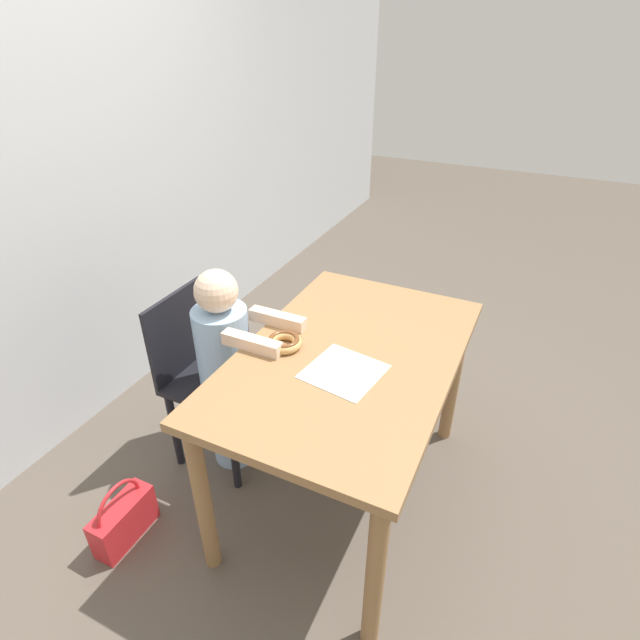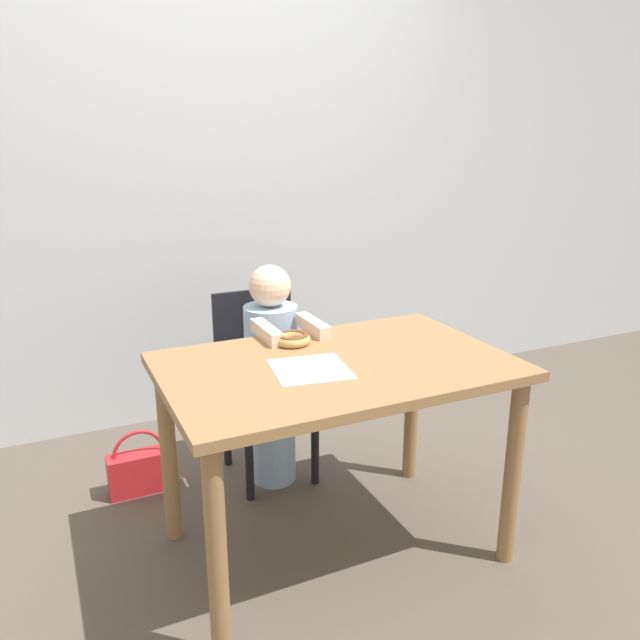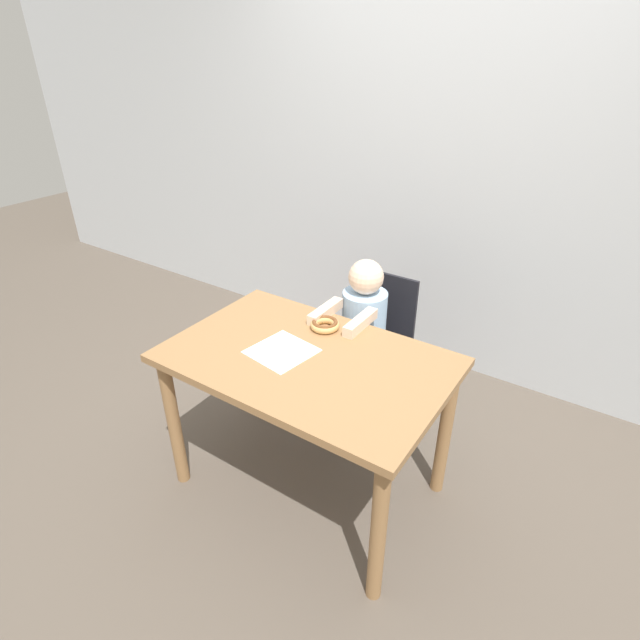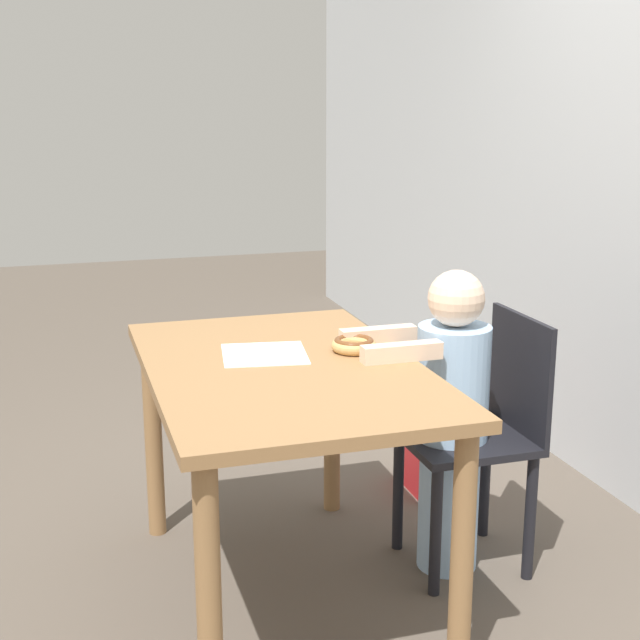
% 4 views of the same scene
% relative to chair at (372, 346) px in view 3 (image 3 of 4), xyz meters
% --- Properties ---
extents(ground_plane, '(12.00, 12.00, 0.00)m').
position_rel_chair_xyz_m(ground_plane, '(0.03, -0.66, -0.44)').
color(ground_plane, brown).
extents(wall_back, '(8.00, 0.05, 2.50)m').
position_rel_chair_xyz_m(wall_back, '(0.03, 0.76, 0.81)').
color(wall_back, silver).
rests_on(wall_back, ground_plane).
extents(dining_table, '(1.19, 0.76, 0.75)m').
position_rel_chair_xyz_m(dining_table, '(0.03, -0.66, 0.20)').
color(dining_table, olive).
rests_on(dining_table, ground_plane).
extents(chair, '(0.37, 0.39, 0.83)m').
position_rel_chair_xyz_m(chair, '(0.00, 0.00, 0.00)').
color(chair, black).
rests_on(chair, ground_plane).
extents(child_figure, '(0.24, 0.45, 0.98)m').
position_rel_chair_xyz_m(child_figure, '(-0.00, -0.11, 0.07)').
color(child_figure, '#99BCE0').
rests_on(child_figure, ground_plane).
extents(donut, '(0.14, 0.14, 0.04)m').
position_rel_chair_xyz_m(donut, '(-0.03, -0.42, 0.33)').
color(donut, tan).
rests_on(donut, dining_table).
extents(napkin, '(0.28, 0.28, 0.00)m').
position_rel_chair_xyz_m(napkin, '(-0.08, -0.69, 0.31)').
color(napkin, white).
rests_on(napkin, dining_table).
extents(handbag, '(0.27, 0.10, 0.29)m').
position_rel_chair_xyz_m(handbag, '(-0.56, 0.04, -0.33)').
color(handbag, red).
rests_on(handbag, ground_plane).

